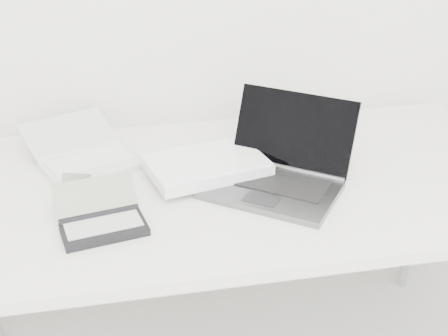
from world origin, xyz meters
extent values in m
cube|color=white|center=(0.00, 1.55, 0.71)|extent=(1.60, 0.80, 0.03)
cylinder|color=silver|center=(0.75, 1.90, 0.35)|extent=(0.04, 0.04, 0.70)
cube|color=#5C5F62|center=(0.08, 1.46, 0.74)|extent=(0.39, 0.37, 0.02)
cube|color=black|center=(0.10, 1.49, 0.75)|extent=(0.29, 0.26, 0.00)
cube|color=black|center=(0.18, 1.59, 0.84)|extent=(0.31, 0.26, 0.19)
cylinder|color=#5C5F62|center=(0.15, 1.55, 0.75)|extent=(0.27, 0.20, 0.02)
cube|color=#37393C|center=(0.04, 1.41, 0.75)|extent=(0.10, 0.10, 0.00)
cube|color=white|center=(-0.06, 1.59, 0.76)|extent=(0.34, 0.27, 0.03)
cube|color=white|center=(-0.06, 1.59, 0.78)|extent=(0.33, 0.26, 0.00)
cube|color=silver|center=(-0.36, 1.69, 0.74)|extent=(0.30, 0.25, 0.02)
cube|color=silver|center=(-0.37, 1.71, 0.75)|extent=(0.24, 0.18, 0.00)
cube|color=silver|center=(-0.42, 1.84, 0.77)|extent=(0.29, 0.23, 0.06)
cylinder|color=silver|center=(-0.39, 1.77, 0.75)|extent=(0.23, 0.11, 0.02)
cube|color=white|center=(-0.41, 1.51, 0.74)|extent=(0.09, 0.08, 0.01)
cube|color=#B8B8BC|center=(-0.41, 1.51, 0.74)|extent=(0.07, 0.05, 0.00)
cube|color=#96A295|center=(-0.40, 1.55, 0.76)|extent=(0.08, 0.05, 0.05)
cylinder|color=white|center=(-0.41, 1.54, 0.74)|extent=(0.07, 0.03, 0.01)
cube|color=black|center=(-0.34, 1.36, 0.74)|extent=(0.21, 0.13, 0.02)
cube|color=#A4A4A4|center=(-0.34, 1.37, 0.75)|extent=(0.18, 0.10, 0.00)
cube|color=gray|center=(-0.35, 1.44, 0.79)|extent=(0.20, 0.09, 0.08)
cylinder|color=black|center=(-0.35, 1.41, 0.75)|extent=(0.19, 0.05, 0.02)
camera|label=1|loc=(-0.30, 0.14, 1.52)|focal=50.00mm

